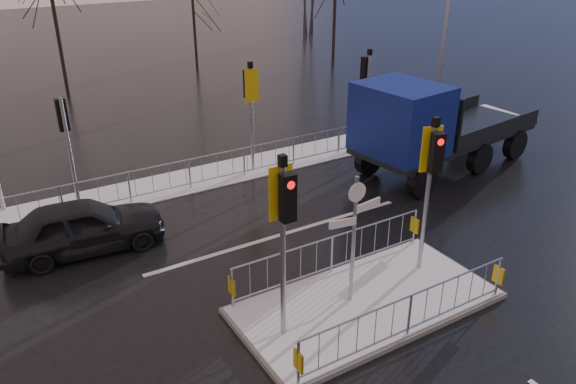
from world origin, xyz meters
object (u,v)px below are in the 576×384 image
flatbed_truck (421,127)px  traffic_island (366,291)px  car_far_lane (83,226)px  street_lamp_right (447,22)px

flatbed_truck → traffic_island: bearing=-141.2°
car_far_lane → flatbed_truck: (10.98, -0.91, 1.09)m
flatbed_truck → car_far_lane: bearing=175.3°
traffic_island → street_lamp_right: (10.58, 8.49, 4.00)m
traffic_island → flatbed_truck: bearing=38.8°
street_lamp_right → traffic_island: bearing=-141.3°
traffic_island → car_far_lane: traffic_island is taller
traffic_island → car_far_lane: 7.60m
traffic_island → flatbed_truck: traffic_island is taller
car_far_lane → street_lamp_right: 16.11m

